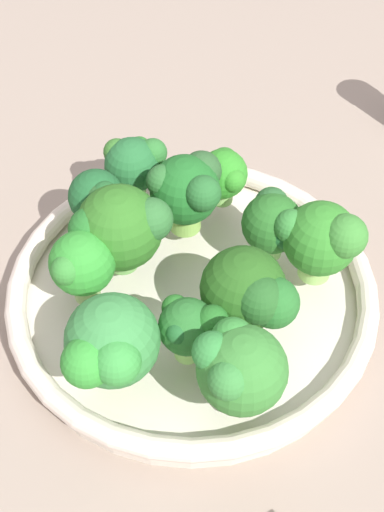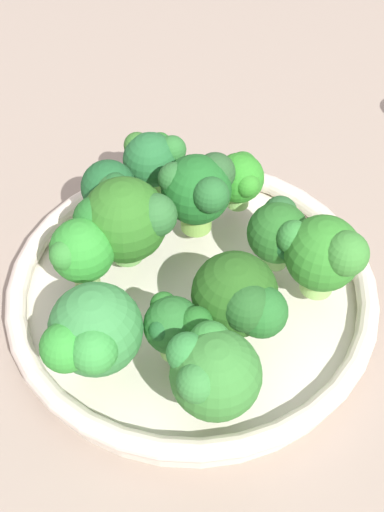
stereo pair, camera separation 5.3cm
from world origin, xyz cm
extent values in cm
cube|color=gray|center=(0.00, 0.00, -1.25)|extent=(130.00, 130.00, 2.50)
cylinder|color=beige|center=(1.04, 3.50, 0.70)|extent=(28.22, 28.22, 1.39)
torus|color=beige|center=(1.04, 3.50, 2.24)|extent=(29.39, 29.39, 1.70)
cylinder|color=#92C167|center=(1.17, 11.65, 4.23)|extent=(2.00, 2.00, 2.28)
sphere|color=green|center=(1.17, 11.65, 6.97)|extent=(4.92, 4.92, 4.92)
sphere|color=#358532|center=(0.18, 12.73, 7.82)|extent=(2.28, 2.28, 2.28)
sphere|color=#3D8338|center=(2.04, 10.30, 7.50)|extent=(2.24, 2.24, 2.24)
cylinder|color=#98D569|center=(-5.49, 5.10, 4.08)|extent=(1.95, 1.95, 1.99)
sphere|color=#276829|center=(-5.49, 5.10, 6.41)|extent=(4.10, 4.10, 4.10)
sphere|color=#256A23|center=(-4.10, 5.69, 6.89)|extent=(1.91, 1.91, 1.91)
sphere|color=#1D5826|center=(-6.40, 5.89, 7.18)|extent=(1.68, 1.68, 1.68)
sphere|color=#226521|center=(-6.09, 3.50, 7.45)|extent=(2.27, 2.27, 2.27)
cylinder|color=#90D264|center=(7.72, 9.92, 4.39)|extent=(2.72, 2.72, 2.59)
sphere|color=#1D592A|center=(7.72, 9.92, 7.13)|extent=(4.45, 4.45, 4.45)
sphere|color=#265726|center=(6.49, 9.49, 7.96)|extent=(2.62, 2.62, 2.62)
sphere|color=#1F5927|center=(6.55, 9.24, 8.34)|extent=(2.15, 2.15, 2.15)
cylinder|color=#77B75A|center=(3.90, 8.55, 4.08)|extent=(2.48, 2.48, 1.97)
sphere|color=#2E6D21|center=(3.90, 8.55, 7.24)|extent=(6.70, 6.70, 6.70)
sphere|color=#236B26|center=(3.51, 10.60, 7.82)|extent=(3.61, 3.61, 3.61)
sphere|color=#2E6A30|center=(3.38, 6.16, 8.18)|extent=(3.37, 3.37, 3.37)
cylinder|color=#90D168|center=(-6.03, 10.29, 3.98)|extent=(2.36, 2.36, 1.78)
sphere|color=#388641|center=(-6.03, 10.29, 6.98)|extent=(6.49, 6.49, 6.49)
sphere|color=green|center=(-7.93, 12.10, 7.76)|extent=(3.41, 3.41, 3.41)
sphere|color=green|center=(-8.36, 10.21, 7.99)|extent=(3.24, 3.24, 3.24)
cylinder|color=#7DB35A|center=(-10.26, 2.45, 4.34)|extent=(1.94, 1.94, 2.49)
sphere|color=#367D31|center=(-10.26, 2.45, 7.52)|extent=(5.95, 5.95, 5.95)
sphere|color=#357F37|center=(-11.55, 3.68, 8.83)|extent=(2.64, 2.64, 2.64)
sphere|color=#318138|center=(-9.45, 4.22, 8.90)|extent=(2.71, 2.71, 2.71)
sphere|color=#328233|center=(-8.56, 2.74, 8.65)|extent=(2.86, 2.86, 2.86)
cylinder|color=#76BB57|center=(11.41, 6.56, 4.12)|extent=(1.99, 1.99, 2.05)
sphere|color=#246632|center=(11.41, 6.56, 6.67)|extent=(4.68, 4.68, 4.68)
sphere|color=#267026|center=(12.72, 5.74, 7.23)|extent=(2.04, 2.04, 2.04)
sphere|color=#2D712F|center=(11.75, 4.72, 7.42)|extent=(2.42, 2.42, 2.42)
sphere|color=#347029|center=(12.44, 7.65, 7.39)|extent=(2.30, 2.30, 2.30)
cylinder|color=#91C657|center=(6.95, 2.91, 4.29)|extent=(2.60, 2.60, 2.39)
sphere|color=#1E6323|center=(6.95, 2.91, 7.32)|extent=(5.66, 5.66, 5.66)
sphere|color=#2A662C|center=(7.11, 4.63, 8.43)|extent=(2.64, 2.64, 2.64)
sphere|color=#25632B|center=(4.87, 1.89, 8.70)|extent=(2.83, 2.83, 2.83)
sphere|color=#2A562A|center=(8.02, 1.36, 8.09)|extent=(3.28, 3.28, 3.28)
cylinder|color=#7BB35E|center=(2.77, -3.17, 4.02)|extent=(2.05, 2.05, 1.86)
sphere|color=#266523|center=(2.77, -3.17, 6.51)|extent=(4.81, 4.81, 4.81)
sphere|color=#1C5927|center=(1.52, -3.64, 6.83)|extent=(2.74, 2.74, 2.74)
sphere|color=#285D2C|center=(4.22, -3.46, 7.16)|extent=(2.73, 2.73, 2.73)
cylinder|color=#9DD66A|center=(0.20, -6.11, 4.18)|extent=(2.55, 2.55, 2.18)
sphere|color=#317F28|center=(0.20, -6.11, 7.14)|extent=(5.74, 5.74, 5.74)
sphere|color=#398231|center=(-1.40, -7.32, 8.64)|extent=(3.33, 3.33, 3.33)
sphere|color=#328033|center=(0.93, -4.04, 7.91)|extent=(2.63, 2.63, 2.63)
cylinder|color=#A1CE65|center=(-3.36, 0.66, 3.98)|extent=(2.21, 2.21, 1.78)
sphere|color=#25581B|center=(-3.36, 0.66, 6.89)|extent=(6.21, 6.21, 6.21)
sphere|color=#235822|center=(-5.21, 0.38, 7.82)|extent=(3.56, 3.56, 3.56)
sphere|color=#256828|center=(-5.29, -1.00, 7.33)|extent=(3.70, 3.70, 3.70)
cylinder|color=#8DC967|center=(9.47, -0.78, 3.92)|extent=(1.91, 1.91, 1.66)
sphere|color=#308C26|center=(9.47, -0.78, 6.12)|extent=(4.21, 4.21, 4.21)
sphere|color=#308327|center=(10.61, -1.16, 6.46)|extent=(2.38, 2.38, 2.38)
sphere|color=#328A27|center=(8.03, -1.32, 6.60)|extent=(2.03, 2.03, 2.03)
sphere|color=#2B8A31|center=(8.71, 0.62, 7.26)|extent=(1.87, 1.87, 1.87)
camera|label=1|loc=(-33.46, 10.24, 46.43)|focal=49.94mm
camera|label=2|loc=(-34.08, 4.93, 46.43)|focal=49.94mm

